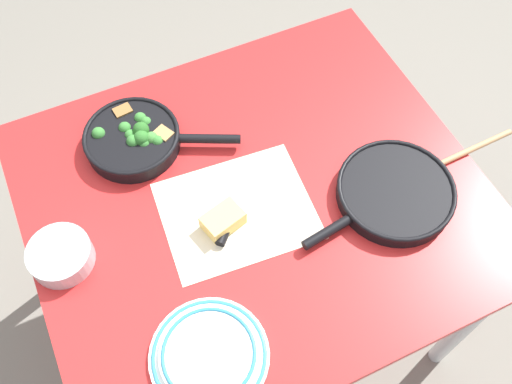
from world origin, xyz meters
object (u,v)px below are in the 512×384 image
object	(u,v)px
skillet_eggs	(394,192)
dinner_plate_stack	(209,355)
cheese_block	(223,220)
skillet_broccoli	(135,138)
grater_knife	(232,214)
wooden_spoon	(439,165)
prep_bowl_steel	(61,256)

from	to	relation	value
skillet_eggs	dinner_plate_stack	distance (m)	0.58
cheese_block	dinner_plate_stack	xyz separation A→B (m)	(0.15, 0.27, -0.01)
skillet_broccoli	grater_knife	bearing A→B (deg)	-39.01
skillet_broccoli	dinner_plate_stack	world-z (taller)	skillet_broccoli
skillet_broccoli	wooden_spoon	xyz separation A→B (m)	(-0.67, 0.39, -0.02)
skillet_broccoli	dinner_plate_stack	distance (m)	0.59
skillet_broccoli	grater_knife	size ratio (longest dim) A/B	1.94
skillet_eggs	grater_knife	distance (m)	0.39
wooden_spoon	prep_bowl_steel	distance (m)	0.94
cheese_block	skillet_broccoli	bearing A→B (deg)	-70.43
skillet_eggs	wooden_spoon	xyz separation A→B (m)	(-0.15, -0.03, -0.01)
skillet_broccoli	dinner_plate_stack	size ratio (longest dim) A/B	1.49
skillet_broccoli	cheese_block	distance (m)	0.33
cheese_block	grater_knife	bearing A→B (deg)	-156.69
wooden_spoon	grater_knife	world-z (taller)	grater_knife
skillet_broccoli	dinner_plate_stack	xyz separation A→B (m)	(0.04, 0.58, -0.01)
dinner_plate_stack	skillet_broccoli	bearing A→B (deg)	-93.82
wooden_spoon	grater_knife	size ratio (longest dim) A/B	1.90
skillet_broccoli	skillet_eggs	xyz separation A→B (m)	(-0.52, 0.41, -0.01)
prep_bowl_steel	dinner_plate_stack	bearing A→B (deg)	122.40
skillet_eggs	wooden_spoon	bearing A→B (deg)	-177.30
grater_knife	prep_bowl_steel	size ratio (longest dim) A/B	1.34
grater_knife	prep_bowl_steel	world-z (taller)	prep_bowl_steel
cheese_block	prep_bowl_steel	xyz separation A→B (m)	(0.37, -0.07, 0.00)
cheese_block	prep_bowl_steel	size ratio (longest dim) A/B	0.74
dinner_plate_stack	skillet_eggs	bearing A→B (deg)	-162.90
grater_knife	cheese_block	world-z (taller)	cheese_block
skillet_broccoli	cheese_block	world-z (taller)	skillet_broccoli
skillet_eggs	grater_knife	bearing A→B (deg)	-24.88
skillet_broccoli	prep_bowl_steel	distance (m)	0.35
skillet_eggs	prep_bowl_steel	world-z (taller)	prep_bowl_steel
wooden_spoon	skillet_eggs	bearing A→B (deg)	8.53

